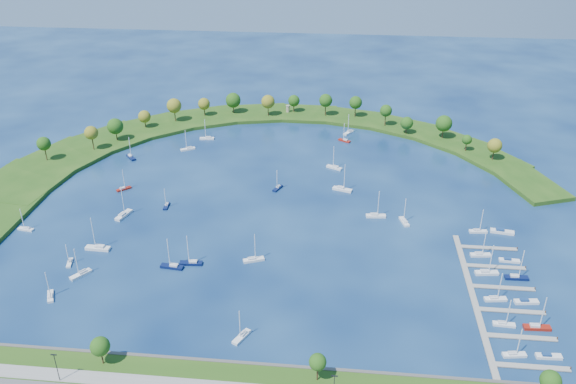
# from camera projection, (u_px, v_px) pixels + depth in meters

# --- Properties ---
(ground) EXTENTS (700.00, 700.00, 0.00)m
(ground) POSITION_uv_depth(u_px,v_px,m) (276.00, 204.00, 267.90)
(ground) COLOR #071C45
(ground) RESTS_ON ground
(breakwater) EXTENTS (286.74, 247.64, 2.00)m
(breakwater) POSITION_uv_depth(u_px,v_px,m) (202.00, 155.00, 314.44)
(breakwater) COLOR #1F4612
(breakwater) RESTS_ON ground
(breakwater_trees) EXTENTS (240.62, 93.91, 14.46)m
(breakwater_trees) POSITION_uv_depth(u_px,v_px,m) (271.00, 114.00, 342.52)
(breakwater_trees) COLOR #382314
(breakwater_trees) RESTS_ON breakwater
(harbor_tower) EXTENTS (2.60, 2.60, 4.40)m
(harbor_tower) POSITION_uv_depth(u_px,v_px,m) (288.00, 109.00, 369.89)
(harbor_tower) COLOR gray
(harbor_tower) RESTS_ON breakwater
(dock_system) EXTENTS (24.28, 82.00, 1.60)m
(dock_system) POSITION_uv_depth(u_px,v_px,m) (494.00, 298.00, 206.44)
(dock_system) COLOR gray
(dock_system) RESTS_ON ground
(moored_boat_0) EXTENTS (10.06, 3.18, 14.65)m
(moored_boat_0) POSITION_uv_depth(u_px,v_px,m) (98.00, 247.00, 234.14)
(moored_boat_0) COLOR white
(moored_boat_0) RESTS_ON ground
(moored_boat_1) EXTENTS (6.60, 6.31, 10.49)m
(moored_boat_1) POSITION_uv_depth(u_px,v_px,m) (124.00, 188.00, 280.19)
(moored_boat_1) COLOR maroon
(moored_boat_1) RESTS_ON ground
(moored_boat_2) EXTENTS (8.50, 5.20, 12.10)m
(moored_boat_2) POSITION_uv_depth(u_px,v_px,m) (253.00, 259.00, 227.07)
(moored_boat_2) COLOR white
(moored_boat_2) RESTS_ON ground
(moored_boat_3) EXTENTS (7.36, 5.72, 10.88)m
(moored_boat_3) POSITION_uv_depth(u_px,v_px,m) (345.00, 140.00, 333.16)
(moored_boat_3) COLOR maroon
(moored_boat_3) RESTS_ON ground
(moored_boat_4) EXTENTS (4.64, 7.28, 10.40)m
(moored_boat_4) POSITION_uv_depth(u_px,v_px,m) (278.00, 187.00, 280.85)
(moored_boat_4) COLOR #0A143E
(moored_boat_4) RESTS_ON ground
(moored_boat_5) EXTENTS (8.91, 3.21, 12.84)m
(moored_boat_5) POSITION_uv_depth(u_px,v_px,m) (376.00, 215.00, 257.14)
(moored_boat_5) COLOR white
(moored_boat_5) RESTS_ON ground
(moored_boat_6) EXTENTS (7.26, 7.93, 12.37)m
(moored_boat_6) POSITION_uv_depth(u_px,v_px,m) (131.00, 157.00, 312.57)
(moored_boat_6) COLOR #0A143E
(moored_boat_6) RESTS_ON ground
(moored_boat_7) EXTENTS (4.88, 7.29, 10.48)m
(moored_boat_7) POSITION_uv_depth(u_px,v_px,m) (50.00, 295.00, 206.95)
(moored_boat_7) COLOR white
(moored_boat_7) RESTS_ON ground
(moored_boat_8) EXTENTS (9.78, 5.41, 13.86)m
(moored_boat_8) POSITION_uv_depth(u_px,v_px,m) (342.00, 189.00, 279.52)
(moored_boat_8) COLOR white
(moored_boat_8) RESTS_ON ground
(moored_boat_9) EXTENTS (9.07, 3.39, 13.02)m
(moored_boat_9) POSITION_uv_depth(u_px,v_px,m) (172.00, 266.00, 222.90)
(moored_boat_9) COLOR #0A143E
(moored_boat_9) RESTS_ON ground
(moored_boat_10) EXTENTS (5.38, 10.06, 14.25)m
(moored_boat_10) POSITION_uv_depth(u_px,v_px,m) (124.00, 214.00, 257.64)
(moored_boat_10) COLOR white
(moored_boat_10) RESTS_ON ground
(moored_boat_11) EXTENTS (8.89, 3.04, 12.85)m
(moored_boat_11) POSITION_uv_depth(u_px,v_px,m) (191.00, 262.00, 225.01)
(moored_boat_11) COLOR #0A143E
(moored_boat_11) RESTS_ON ground
(moored_boat_12) EXTENTS (8.44, 3.22, 12.10)m
(moored_boat_12) POSITION_uv_depth(u_px,v_px,m) (207.00, 138.00, 335.90)
(moored_boat_12) COLOR white
(moored_boat_12) RESTS_ON ground
(moored_boat_13) EXTENTS (8.08, 5.99, 11.82)m
(moored_boat_13) POSITION_uv_depth(u_px,v_px,m) (188.00, 148.00, 322.36)
(moored_boat_13) COLOR white
(moored_boat_13) RESTS_ON ground
(moored_boat_14) EXTENTS (6.49, 8.26, 12.25)m
(moored_boat_14) POSITION_uv_depth(u_px,v_px,m) (349.00, 132.00, 343.72)
(moored_boat_14) COLOR white
(moored_boat_14) RESTS_ON ground
(moored_boat_15) EXTENTS (8.60, 6.01, 12.44)m
(moored_boat_15) POSITION_uv_depth(u_px,v_px,m) (334.00, 167.00, 301.15)
(moored_boat_15) COLOR white
(moored_boat_15) RESTS_ON ground
(moored_boat_16) EXTENTS (3.21, 6.41, 9.08)m
(moored_boat_16) POSITION_uv_depth(u_px,v_px,m) (70.00, 262.00, 225.49)
(moored_boat_16) COLOR white
(moored_boat_16) RESTS_ON ground
(moored_boat_17) EXTENTS (5.52, 7.99, 11.53)m
(moored_boat_17) POSITION_uv_depth(u_px,v_px,m) (242.00, 336.00, 188.41)
(moored_boat_17) COLOR white
(moored_boat_17) RESTS_ON ground
(moored_boat_18) EXTENTS (2.08, 6.58, 9.58)m
(moored_boat_18) POSITION_uv_depth(u_px,v_px,m) (166.00, 205.00, 265.34)
(moored_boat_18) COLOR #0A143E
(moored_boat_18) RESTS_ON ground
(moored_boat_19) EXTENTS (7.18, 2.99, 10.24)m
(moored_boat_19) POSITION_uv_depth(u_px,v_px,m) (26.00, 228.00, 247.43)
(moored_boat_19) COLOR white
(moored_boat_19) RESTS_ON ground
(moored_boat_20) EXTENTS (4.34, 8.18, 11.58)m
(moored_boat_20) POSITION_uv_depth(u_px,v_px,m) (404.00, 221.00, 252.76)
(moored_boat_20) COLOR white
(moored_boat_20) RESTS_ON ground
(moored_boat_21) EXTENTS (6.80, 8.10, 12.24)m
(moored_boat_21) POSITION_uv_depth(u_px,v_px,m) (81.00, 274.00, 218.57)
(moored_boat_21) COLOR white
(moored_boat_21) RESTS_ON ground
(docked_boat_0) EXTENTS (7.60, 3.13, 10.84)m
(docked_boat_0) POSITION_uv_depth(u_px,v_px,m) (514.00, 354.00, 181.17)
(docked_boat_0) COLOR white
(docked_boat_0) RESTS_ON ground
(docked_boat_1) EXTENTS (8.02, 2.57, 1.62)m
(docked_boat_1) POSITION_uv_depth(u_px,v_px,m) (548.00, 356.00, 180.71)
(docked_boat_1) COLOR white
(docked_boat_1) RESTS_ON ground
(docked_boat_2) EXTENTS (7.39, 2.44, 10.71)m
(docked_boat_2) POSITION_uv_depth(u_px,v_px,m) (504.00, 323.00, 193.77)
(docked_boat_2) COLOR white
(docked_boat_2) RESTS_ON ground
(docked_boat_3) EXTENTS (8.92, 2.86, 12.96)m
(docked_boat_3) POSITION_uv_depth(u_px,v_px,m) (537.00, 327.00, 192.27)
(docked_boat_3) COLOR maroon
(docked_boat_3) RESTS_ON ground
(docked_boat_4) EXTENTS (8.10, 3.24, 11.58)m
(docked_boat_4) POSITION_uv_depth(u_px,v_px,m) (495.00, 298.00, 205.53)
(docked_boat_4) COLOR white
(docked_boat_4) RESTS_ON ground
(docked_boat_5) EXTENTS (8.61, 3.32, 1.71)m
(docked_boat_5) POSITION_uv_depth(u_px,v_px,m) (526.00, 301.00, 204.34)
(docked_boat_5) COLOR white
(docked_boat_5) RESTS_ON ground
(docked_boat_6) EXTENTS (8.96, 3.48, 12.83)m
(docked_boat_6) POSITION_uv_depth(u_px,v_px,m) (486.00, 272.00, 219.39)
(docked_boat_6) COLOR white
(docked_boat_6) RESTS_ON ground
(docked_boat_7) EXTENTS (8.65, 2.58, 12.66)m
(docked_boat_7) POSITION_uv_depth(u_px,v_px,m) (516.00, 277.00, 216.68)
(docked_boat_7) COLOR #0A143E
(docked_boat_7) RESTS_ON ground
(docked_boat_8) EXTENTS (8.20, 3.12, 11.76)m
(docked_boat_8) POSITION_uv_depth(u_px,v_px,m) (480.00, 254.00, 230.11)
(docked_boat_8) COLOR white
(docked_boat_8) RESTS_ON ground
(docked_boat_9) EXTENTS (7.94, 2.67, 1.60)m
(docked_boat_9) POSITION_uv_depth(u_px,v_px,m) (509.00, 260.00, 226.82)
(docked_boat_9) COLOR white
(docked_boat_9) RESTS_ON ground
(docked_boat_10) EXTENTS (7.62, 2.69, 10.99)m
(docked_boat_10) POSITION_uv_depth(u_px,v_px,m) (478.00, 231.00, 245.78)
(docked_boat_10) COLOR white
(docked_boat_10) RESTS_ON ground
(docked_boat_11) EXTENTS (9.96, 4.21, 1.97)m
(docked_boat_11) POSITION_uv_depth(u_px,v_px,m) (502.00, 231.00, 245.49)
(docked_boat_11) COLOR white
(docked_boat_11) RESTS_ON ground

